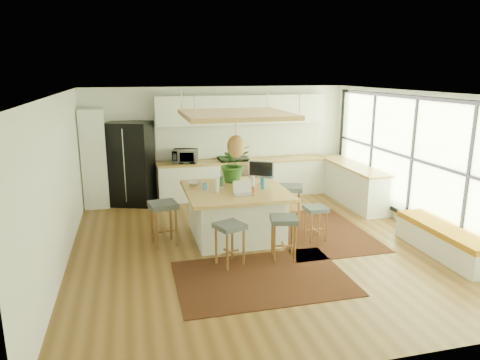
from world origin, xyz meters
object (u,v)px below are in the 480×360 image
object	(u,v)px
stool_near_left	(230,244)
monitor	(261,171)
island	(235,213)
stool_right_front	(315,222)
fridge	(131,165)
stool_left_side	(164,226)
stool_right_back	(290,207)
island_plant	(233,167)
microwave	(185,155)
laptop	(244,188)
stool_near_right	(283,239)

from	to	relation	value
stool_near_left	monitor	world-z (taller)	monitor
island	stool_right_front	size ratio (longest dim) A/B	2.86
stool_near_left	fridge	bearing A→B (deg)	110.93
stool_near_left	stool_left_side	size ratio (longest dim) A/B	0.89
stool_left_side	monitor	distance (m)	2.11
stool_right_back	island	bearing A→B (deg)	-160.24
island_plant	stool_right_back	bearing A→B (deg)	-6.04
island_plant	monitor	bearing A→B (deg)	-35.86
stool_right_back	microwave	xyz separation A→B (m)	(-1.86, 2.23, 0.77)
fridge	laptop	xyz separation A→B (m)	(1.93, -3.08, 0.12)
island	stool_near_left	distance (m)	1.29
island	stool_right_front	xyz separation A→B (m)	(1.39, -0.55, -0.11)
stool_right_back	stool_left_side	xyz separation A→B (m)	(-2.61, -0.54, 0.00)
stool_near_right	stool_left_side	xyz separation A→B (m)	(-1.88, 1.12, 0.00)
monitor	island_plant	distance (m)	0.58
stool_near_right	laptop	xyz separation A→B (m)	(-0.48, 0.78, 0.70)
stool_near_right	laptop	world-z (taller)	laptop
laptop	monitor	distance (m)	0.85
laptop	monitor	size ratio (longest dim) A/B	0.72
stool_right_back	island_plant	world-z (taller)	island_plant
laptop	stool_left_side	bearing A→B (deg)	167.27
stool_right_back	monitor	distance (m)	1.11
island	fridge	bearing A→B (deg)	125.17
fridge	stool_right_front	size ratio (longest dim) A/B	3.00
island	monitor	size ratio (longest dim) A/B	3.67
stool_right_back	microwave	world-z (taller)	microwave
fridge	island	bearing A→B (deg)	-34.72
monitor	microwave	size ratio (longest dim) A/B	0.87
stool_left_side	monitor	size ratio (longest dim) A/B	1.57
fridge	monitor	distance (m)	3.45
stool_right_front	stool_left_side	size ratio (longest dim) A/B	0.82
fridge	laptop	bearing A→B (deg)	-37.89
stool_near_right	stool_right_front	bearing A→B (deg)	37.39
fridge	island	size ratio (longest dim) A/B	1.05
stool_near_right	island_plant	size ratio (longest dim) A/B	1.00
stool_near_left	stool_left_side	distance (m)	1.49
fridge	stool_near_left	bearing A→B (deg)	-48.97
island	stool_near_left	xyz separation A→B (m)	(-0.39, -1.23, -0.11)
stool_left_side	stool_right_back	bearing A→B (deg)	11.67
laptop	island_plant	distance (m)	1.02
fridge	stool_left_side	size ratio (longest dim) A/B	2.45
monitor	island_plant	size ratio (longest dim) A/B	0.68
stool_right_front	island_plant	xyz separation A→B (m)	(-1.29, 1.13, 0.86)
monitor	microwave	xyz separation A→B (m)	(-1.16, 2.45, -0.07)
island	laptop	bearing A→B (deg)	-82.90
island	laptop	xyz separation A→B (m)	(0.05, -0.42, 0.58)
fridge	stool_near_right	xyz separation A→B (m)	(2.40, -3.86, -0.57)
laptop	stool_right_back	bearing A→B (deg)	36.77
microwave	island_plant	bearing A→B (deg)	-57.71
stool_right_back	island_plant	distance (m)	1.46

